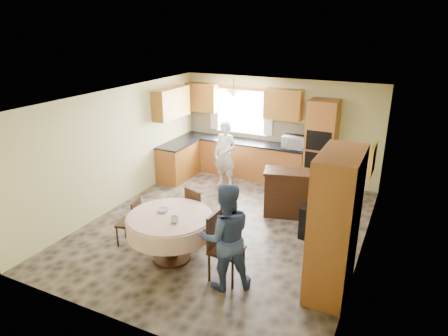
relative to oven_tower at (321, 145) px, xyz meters
name	(u,v)px	position (x,y,z in m)	size (l,w,h in m)	color
floor	(226,226)	(-1.15, -2.69, -1.06)	(5.00, 6.00, 0.01)	#6E5C4D
ceiling	(226,98)	(-1.15, -2.69, 1.44)	(5.00, 6.00, 0.01)	white
wall_back	(278,129)	(-1.15, 0.31, 0.19)	(5.00, 0.02, 2.50)	#C6C07F
wall_front	(119,241)	(-1.15, -5.69, 0.19)	(5.00, 0.02, 2.50)	#C6C07F
wall_left	(119,148)	(-3.65, -2.69, 0.19)	(0.02, 6.00, 2.50)	#C6C07F
wall_right	(368,189)	(1.35, -2.69, 0.19)	(0.02, 6.00, 2.50)	#C6C07F
window	(241,112)	(-2.15, 0.29, 0.54)	(1.40, 0.03, 1.10)	white
curtain_left	(214,107)	(-2.90, 0.24, 0.59)	(0.22, 0.02, 1.15)	white
curtain_right	(268,113)	(-1.40, 0.24, 0.59)	(0.22, 0.02, 1.15)	white
base_cab_back	(242,159)	(-2.00, 0.01, -0.62)	(3.30, 0.60, 0.88)	#AA5B2D
counter_back	(242,141)	(-2.00, 0.01, -0.16)	(3.30, 0.64, 0.04)	black
base_cab_left	(178,161)	(-3.35, -0.89, -0.62)	(0.60, 1.20, 0.88)	#AA5B2D
counter_left	(178,144)	(-3.35, -0.89, -0.16)	(0.64, 1.20, 0.04)	black
backsplash	(247,128)	(-2.00, 0.30, 0.12)	(3.30, 0.02, 0.55)	beige
wall_cab_left	(202,97)	(-3.20, 0.15, 0.85)	(0.85, 0.33, 0.72)	#B17F2C
wall_cab_right	(283,104)	(-1.00, 0.15, 0.85)	(0.90, 0.33, 0.72)	#B17F2C
wall_cab_side	(171,103)	(-3.48, -0.89, 0.85)	(0.33, 1.20, 0.72)	#B17F2C
oven_tower	(321,145)	(0.00, 0.00, 0.00)	(0.66, 0.62, 2.12)	#AA5B2D
oven_upper	(318,141)	(0.00, -0.31, 0.19)	(0.56, 0.01, 0.45)	black
oven_lower	(317,162)	(0.00, -0.31, -0.31)	(0.56, 0.01, 0.45)	black
pendant	(234,94)	(-2.15, -0.19, 1.06)	(0.36, 0.36, 0.18)	beige
sideboard	(295,195)	(-0.09, -1.66, -0.61)	(1.26, 0.52, 0.90)	#3B1E10
space_heater	(313,224)	(0.49, -2.44, -0.75)	(0.45, 0.31, 0.61)	black
cupboard	(335,225)	(1.07, -3.78, 0.01)	(0.56, 1.12, 2.14)	#AA5B2D
dining_table	(170,225)	(-1.47, -4.12, -0.43)	(1.42, 1.42, 0.81)	#3B1E10
chair_left	(132,220)	(-2.35, -4.00, -0.59)	(0.45, 0.45, 0.86)	#3B1E10
chair_back	(198,210)	(-1.44, -3.28, -0.52)	(0.53, 0.53, 0.97)	#3B1E10
chair_right	(222,243)	(-0.50, -4.20, -0.47)	(0.47, 0.47, 1.07)	#3B1E10
framed_picture	(373,159)	(1.32, -2.04, 0.49)	(0.06, 0.64, 0.53)	gold
microwave	(294,142)	(-0.63, -0.04, 0.01)	(0.55, 0.37, 0.30)	silver
person_sink	(225,155)	(-2.04, -0.87, -0.26)	(0.58, 0.38, 1.60)	silver
person_dining	(225,237)	(-0.35, -4.37, -0.24)	(0.80, 0.62, 1.65)	#374978
bowl_sideboard	(280,171)	(-0.43, -1.66, -0.13)	(0.20, 0.20, 0.05)	#B2B2B2
bottle_sideboard	(315,171)	(0.27, -1.66, -0.02)	(0.10, 0.10, 0.27)	silver
cup_table	(175,220)	(-1.26, -4.30, -0.20)	(0.13, 0.13, 0.10)	#B2B2B2
bowl_table	(163,210)	(-1.64, -4.07, -0.22)	(0.18, 0.18, 0.06)	#B2B2B2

